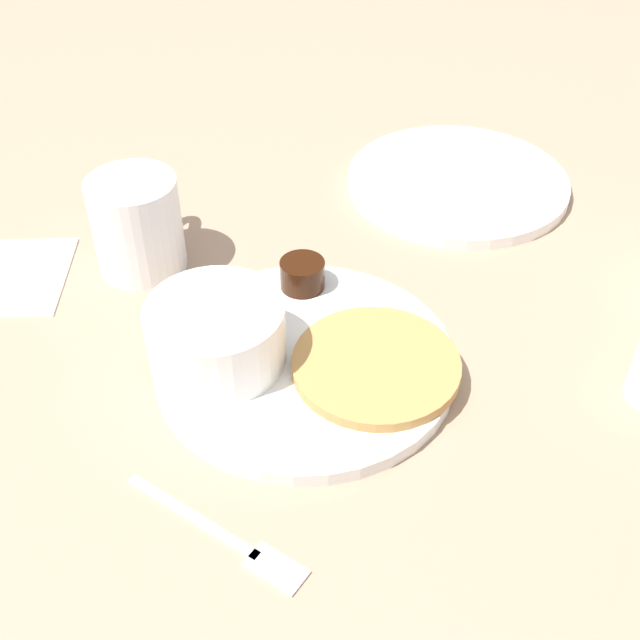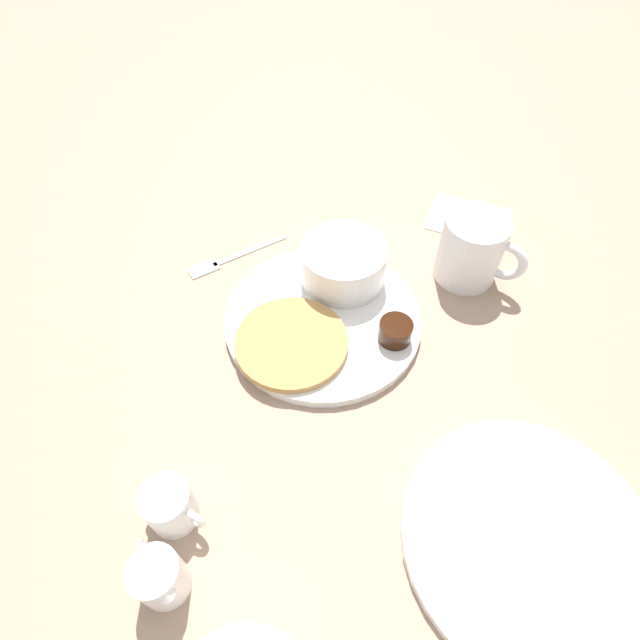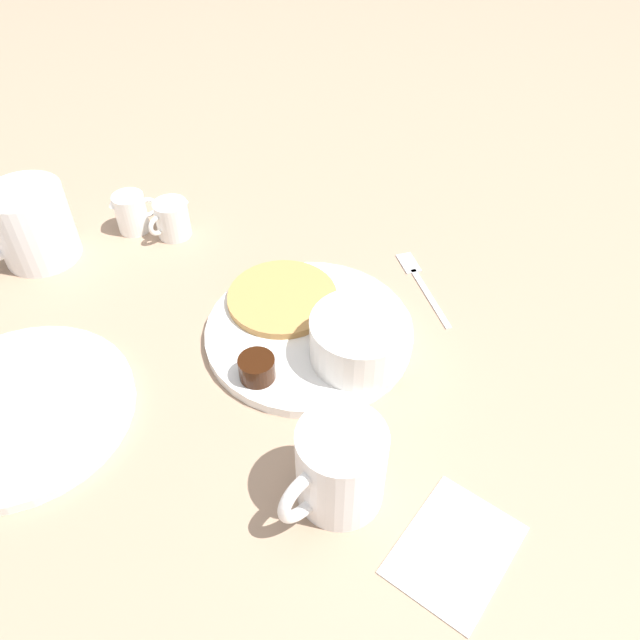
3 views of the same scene
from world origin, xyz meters
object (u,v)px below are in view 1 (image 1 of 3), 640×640
Objects in this scene: plate at (306,362)px; coffee_mug at (138,223)px; bowl at (216,332)px; fork at (233,541)px.

coffee_mug reaches higher than plate.
bowl is 0.86× the size of fork.
plate reaches higher than fork.
bowl is at bearing 11.13° from coffee_mug.
coffee_mug is 0.32m from fork.
fork is at bearing -10.91° from bowl.
fork is (0.16, -0.03, -0.04)m from bowl.
bowl is 0.16m from fork.
coffee_mug reaches higher than fork.
fork is (0.31, 0.00, -0.04)m from coffee_mug.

